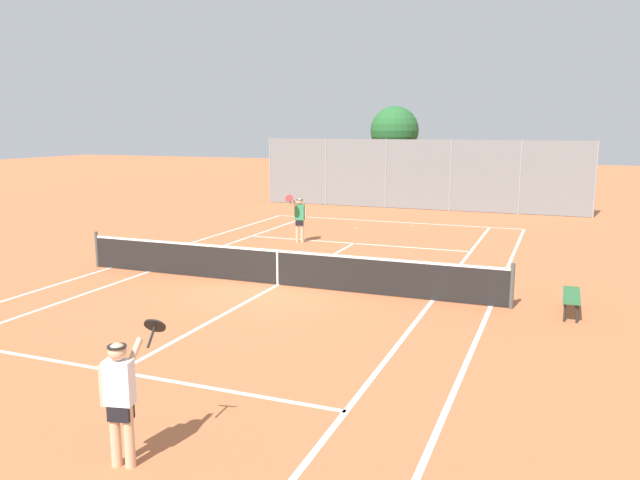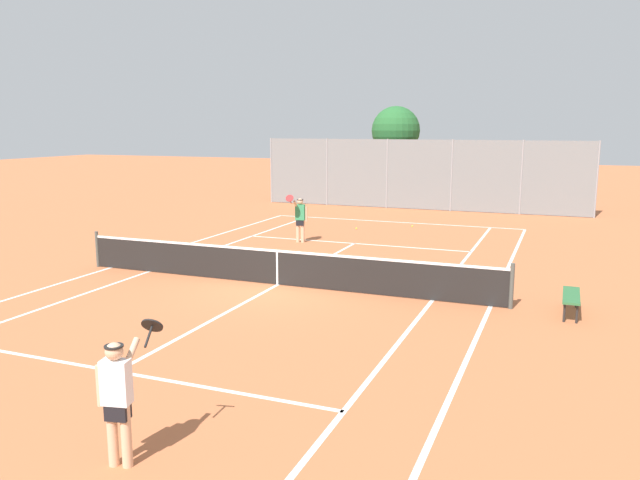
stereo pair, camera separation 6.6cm
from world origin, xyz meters
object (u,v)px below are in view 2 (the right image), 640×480
at_px(player_near_side, 118,395).
at_px(tree_behind_left, 394,132).
at_px(tennis_net, 277,266).
at_px(loose_tennis_ball_0, 412,226).
at_px(courtside_bench, 571,297).
at_px(player_far_left, 300,217).
at_px(loose_tennis_ball_1, 185,247).
at_px(loose_tennis_ball_2, 302,226).
at_px(loose_tennis_ball_3, 356,228).

distance_m(player_near_side, tree_behind_left, 28.79).
distance_m(tennis_net, loose_tennis_ball_0, 10.90).
height_order(player_near_side, courtside_bench, player_near_side).
distance_m(tennis_net, player_far_left, 6.21).
xyz_separation_m(loose_tennis_ball_1, loose_tennis_ball_2, (1.89, 5.83, 0.00)).
relative_size(player_near_side, loose_tennis_ball_1, 26.88).
xyz_separation_m(loose_tennis_ball_0, loose_tennis_ball_2, (-4.31, -1.63, 0.00)).
xyz_separation_m(loose_tennis_ball_1, tree_behind_left, (3.02, 16.15, 3.82)).
xyz_separation_m(loose_tennis_ball_0, loose_tennis_ball_1, (-6.20, -7.46, 0.00)).
height_order(tennis_net, loose_tennis_ball_2, tennis_net).
bearing_deg(loose_tennis_ball_3, loose_tennis_ball_0, 35.23).
height_order(loose_tennis_ball_0, tree_behind_left, tree_behind_left).
xyz_separation_m(loose_tennis_ball_0, loose_tennis_ball_3, (-1.99, -1.41, 0.00)).
distance_m(tennis_net, player_near_side, 9.05).
bearing_deg(tennis_net, loose_tennis_ball_3, 95.63).
height_order(player_far_left, tree_behind_left, tree_behind_left).
relative_size(tennis_net, loose_tennis_ball_3, 181.82).
bearing_deg(loose_tennis_ball_2, loose_tennis_ball_1, -107.94).
bearing_deg(player_near_side, loose_tennis_ball_3, 99.31).
xyz_separation_m(loose_tennis_ball_2, loose_tennis_ball_3, (2.32, 0.22, 0.00)).
height_order(loose_tennis_ball_1, tree_behind_left, tree_behind_left).
bearing_deg(loose_tennis_ball_1, player_far_left, 37.93).
bearing_deg(tennis_net, player_far_left, 107.88).
distance_m(player_far_left, loose_tennis_ball_1, 4.19).
bearing_deg(tennis_net, loose_tennis_ball_2, 109.41).
bearing_deg(tree_behind_left, loose_tennis_ball_3, -83.34).
xyz_separation_m(loose_tennis_ball_0, courtside_bench, (6.17, -10.80, 0.38)).
xyz_separation_m(tennis_net, loose_tennis_ball_0, (1.06, 10.84, -0.48)).
bearing_deg(player_near_side, loose_tennis_ball_1, 120.55).
height_order(loose_tennis_ball_1, courtside_bench, courtside_bench).
relative_size(player_near_side, player_far_left, 1.00).
xyz_separation_m(player_near_side, loose_tennis_ball_0, (-1.00, 19.64, -0.89)).
bearing_deg(loose_tennis_ball_2, tennis_net, -70.59).
height_order(loose_tennis_ball_0, courtside_bench, courtside_bench).
relative_size(loose_tennis_ball_0, loose_tennis_ball_1, 1.00).
distance_m(player_far_left, loose_tennis_ball_2, 3.69).
relative_size(player_near_side, loose_tennis_ball_0, 26.88).
relative_size(loose_tennis_ball_1, tree_behind_left, 0.01).
bearing_deg(tree_behind_left, player_far_left, -89.14).
distance_m(loose_tennis_ball_0, tree_behind_left, 10.01).
xyz_separation_m(player_far_left, loose_tennis_ball_2, (-1.34, 3.31, -0.89)).
height_order(tennis_net, courtside_bench, tennis_net).
bearing_deg(loose_tennis_ball_0, tennis_net, -95.60).
bearing_deg(loose_tennis_ball_1, tennis_net, -33.38).
distance_m(tennis_net, loose_tennis_ball_2, 9.78).
distance_m(player_near_side, loose_tennis_ball_0, 19.69).
bearing_deg(loose_tennis_ball_1, loose_tennis_ball_0, 50.28).
bearing_deg(courtside_bench, tree_behind_left, 115.59).
relative_size(player_far_left, tree_behind_left, 0.34).
height_order(player_near_side, loose_tennis_ball_3, player_near_side).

